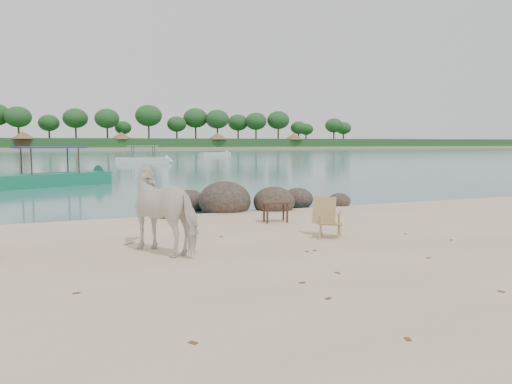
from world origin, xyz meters
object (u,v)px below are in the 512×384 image
cow (168,210)px  side_table (276,213)px  boat_near (50,153)px  deck_chair (330,219)px  boulders (237,203)px

cow → side_table: (3.15, 2.27, -0.53)m
cow → boat_near: boat_near is taller
deck_chair → boat_near: (-5.38, 16.35, 1.09)m
cow → boat_near: 16.51m
cow → deck_chair: cow is taller
cow → side_table: 3.92m
deck_chair → boat_near: bearing=146.1°
side_table → cow: bearing=-136.8°
deck_chair → boat_near: 17.25m
cow → side_table: size_ratio=2.94×
boulders → boat_near: bearing=114.1°
boulders → boat_near: boat_near is taller
side_table → boat_near: bearing=117.5°
side_table → boat_near: 15.07m
boulders → cow: (-3.11, -4.91, 0.57)m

